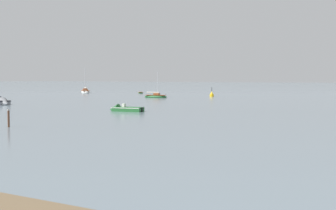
# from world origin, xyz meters

# --- Properties ---
(motorboat_moored_1) EXTENTS (4.64, 2.31, 1.52)m
(motorboat_moored_1) POSITION_xyz_m (7.93, 28.62, 0.21)
(motorboat_moored_1) COLOR #23602D
(motorboat_moored_1) RESTS_ON ground
(rowboat_moored_4) EXTENTS (3.09, 3.14, 0.52)m
(rowboat_moored_4) POSITION_xyz_m (-31.39, 87.89, 0.14)
(rowboat_moored_4) COLOR #23602D
(rowboat_moored_4) RESTS_ON ground
(sailboat_moored_1) EXTENTS (6.35, 5.97, 7.47)m
(sailboat_moored_1) POSITION_xyz_m (-46.23, 82.64, 0.32)
(sailboat_moored_1) COLOR white
(sailboat_moored_1) RESTS_ON ground
(sailboat_moored_2) EXTENTS (5.29, 2.30, 5.74)m
(sailboat_moored_2) POSITION_xyz_m (-12.26, 66.39, 0.25)
(sailboat_moored_2) COLOR #23602D
(sailboat_moored_2) RESTS_ON ground
(channel_buoy) EXTENTS (0.90, 0.90, 2.30)m
(channel_buoy) POSITION_xyz_m (-4.70, 77.48, 0.46)
(channel_buoy) COLOR gold
(channel_buoy) RESTS_ON ground
(mooring_post_left) EXTENTS (0.22, 0.22, 1.69)m
(mooring_post_left) POSITION_xyz_m (11.66, 7.63, 0.73)
(mooring_post_left) COLOR #523323
(mooring_post_left) RESTS_ON ground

